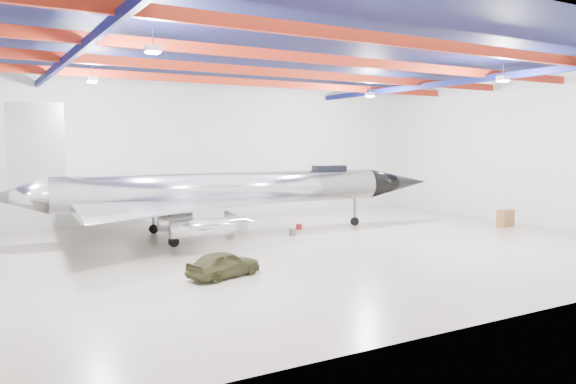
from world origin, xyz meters
TOP-DOWN VIEW (x-y plane):
  - floor at (0.00, 0.00)m, footprint 40.00×40.00m
  - wall_back at (0.00, 15.00)m, footprint 40.00×0.00m
  - wall_right at (20.00, 0.00)m, footprint 0.00×30.00m
  - ceiling at (0.00, 0.00)m, footprint 40.00×40.00m
  - ceiling_structure at (0.00, 0.00)m, footprint 39.50×29.50m
  - jet_aircraft at (-1.58, 6.18)m, footprint 30.68×18.75m
  - jeep at (-6.52, -4.57)m, footprint 3.86×2.46m
  - desk at (17.41, -0.54)m, footprint 1.41×0.84m
  - toolbox_red at (-1.78, 8.20)m, footprint 0.56×0.49m
  - engine_drum at (2.02, 3.82)m, footprint 0.62×0.62m
  - parts_bin at (0.68, 8.59)m, footprint 0.72×0.66m
  - crate_small at (-5.02, 6.84)m, footprint 0.45×0.36m
  - tool_chest at (3.76, 5.90)m, footprint 0.50×0.50m
  - oil_barrel at (-1.36, 6.34)m, footprint 0.72×0.66m
  - spares_box at (1.15, 9.06)m, footprint 0.47×0.47m

SIDE VIEW (x-z plane):
  - floor at x=0.00m, z-range 0.00..0.00m
  - crate_small at x=-5.02m, z-range 0.00..0.30m
  - toolbox_red at x=-1.78m, z-range 0.00..0.33m
  - tool_chest at x=3.76m, z-range 0.00..0.38m
  - spares_box at x=1.15m, z-range 0.00..0.39m
  - oil_barrel at x=-1.36m, z-range 0.00..0.41m
  - parts_bin at x=0.68m, z-range 0.00..0.41m
  - engine_drum at x=2.02m, z-range 0.00..0.43m
  - desk at x=17.41m, z-range 0.00..1.22m
  - jeep at x=-6.52m, z-range 0.00..1.22m
  - jet_aircraft at x=-1.58m, z-range -1.44..6.92m
  - wall_back at x=0.00m, z-range -14.50..25.50m
  - wall_right at x=20.00m, z-range -9.50..20.50m
  - ceiling_structure at x=0.00m, z-range 9.79..10.86m
  - ceiling at x=0.00m, z-range 11.00..11.00m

